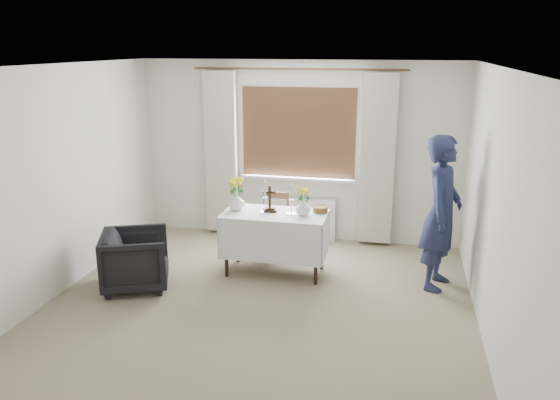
% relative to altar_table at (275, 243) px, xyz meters
% --- Properties ---
extents(ground, '(5.00, 5.00, 0.00)m').
position_rel_altar_table_xyz_m(ground, '(0.03, -1.15, -0.38)').
color(ground, gray).
rests_on(ground, ground).
extents(altar_table, '(1.24, 0.64, 0.76)m').
position_rel_altar_table_xyz_m(altar_table, '(0.00, 0.00, 0.00)').
color(altar_table, white).
rests_on(altar_table, ground).
extents(wooden_chair, '(0.38, 0.38, 0.82)m').
position_rel_altar_table_xyz_m(wooden_chair, '(-0.17, 0.62, 0.03)').
color(wooden_chair, brown).
rests_on(wooden_chair, ground).
extents(armchair, '(0.95, 0.94, 0.67)m').
position_rel_altar_table_xyz_m(armchair, '(-1.46, -0.75, -0.05)').
color(armchair, black).
rests_on(armchair, ground).
extents(person, '(0.57, 0.73, 1.76)m').
position_rel_altar_table_xyz_m(person, '(1.91, 0.05, 0.50)').
color(person, '#212D4E').
rests_on(person, ground).
extents(radiator, '(1.10, 0.10, 0.60)m').
position_rel_altar_table_xyz_m(radiator, '(0.03, 1.27, -0.08)').
color(radiator, silver).
rests_on(radiator, ground).
extents(wooden_cross, '(0.18, 0.15, 0.32)m').
position_rel_altar_table_xyz_m(wooden_cross, '(-0.07, 0.04, 0.54)').
color(wooden_cross, black).
rests_on(wooden_cross, altar_table).
extents(candlestick_left, '(0.14, 0.14, 0.39)m').
position_rel_altar_table_xyz_m(candlestick_left, '(-0.12, -0.00, 0.58)').
color(candlestick_left, white).
rests_on(candlestick_left, altar_table).
extents(candlestick_right, '(0.13, 0.13, 0.37)m').
position_rel_altar_table_xyz_m(candlestick_right, '(0.20, 0.01, 0.56)').
color(candlestick_right, white).
rests_on(candlestick_right, altar_table).
extents(flower_vase_left, '(0.21, 0.21, 0.21)m').
position_rel_altar_table_xyz_m(flower_vase_left, '(-0.48, 0.02, 0.49)').
color(flower_vase_left, silver).
rests_on(flower_vase_left, altar_table).
extents(flower_vase_right, '(0.19, 0.19, 0.18)m').
position_rel_altar_table_xyz_m(flower_vase_right, '(0.34, 0.01, 0.47)').
color(flower_vase_right, silver).
rests_on(flower_vase_right, altar_table).
extents(wicker_basket, '(0.23, 0.23, 0.07)m').
position_rel_altar_table_xyz_m(wicker_basket, '(0.52, 0.16, 0.42)').
color(wicker_basket, brown).
rests_on(wicker_basket, altar_table).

